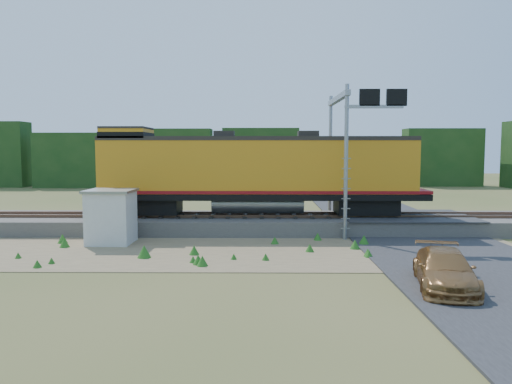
{
  "coord_description": "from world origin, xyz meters",
  "views": [
    {
      "loc": [
        -0.94,
        -21.28,
        4.52
      ],
      "look_at": [
        -1.18,
        3.0,
        2.4
      ],
      "focal_mm": 35.0,
      "sensor_mm": 36.0,
      "label": 1
    }
  ],
  "objects_px": {
    "car": "(445,270)",
    "shed": "(111,216)",
    "signal_gantry": "(347,126)",
    "locomotive": "(253,171)"
  },
  "relations": [
    {
      "from": "shed",
      "to": "car",
      "type": "height_order",
      "value": "shed"
    },
    {
      "from": "locomotive",
      "to": "shed",
      "type": "distance_m",
      "value": 7.96
    },
    {
      "from": "locomotive",
      "to": "signal_gantry",
      "type": "height_order",
      "value": "signal_gantry"
    },
    {
      "from": "signal_gantry",
      "to": "car",
      "type": "xyz_separation_m",
      "value": [
        1.37,
        -10.73,
        -5.07
      ]
    },
    {
      "from": "shed",
      "to": "locomotive",
      "type": "bearing_deg",
      "value": 30.84
    },
    {
      "from": "locomotive",
      "to": "signal_gantry",
      "type": "distance_m",
      "value": 5.6
    },
    {
      "from": "locomotive",
      "to": "car",
      "type": "distance_m",
      "value": 13.35
    },
    {
      "from": "car",
      "to": "shed",
      "type": "bearing_deg",
      "value": 161.66
    },
    {
      "from": "locomotive",
      "to": "shed",
      "type": "relative_size",
      "value": 7.07
    },
    {
      "from": "locomotive",
      "to": "car",
      "type": "relative_size",
      "value": 4.3
    }
  ]
}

